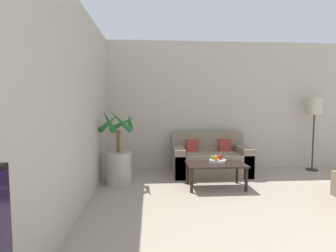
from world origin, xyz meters
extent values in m
cube|color=#BCB2A3|center=(0.00, 6.79, 1.35)|extent=(8.68, 0.06, 2.70)
cube|color=#BCB2A3|center=(-3.57, 3.38, 1.35)|extent=(0.06, 8.36, 2.70)
cylinder|color=#ADA393|center=(-3.21, 5.78, 0.28)|extent=(0.46, 0.46, 0.56)
cylinder|color=brown|center=(-3.21, 5.78, 0.75)|extent=(0.06, 0.06, 0.39)
cone|color=#23662D|center=(-3.01, 5.78, 1.08)|extent=(0.10, 0.46, 0.36)
cone|color=#23662D|center=(-3.14, 5.99, 1.05)|extent=(0.49, 0.25, 0.30)
cone|color=#23662D|center=(-3.38, 5.90, 1.07)|extent=(0.36, 0.44, 0.33)
cone|color=#23662D|center=(-3.35, 5.67, 1.11)|extent=(0.33, 0.41, 0.40)
cone|color=#23662D|center=(-3.15, 5.61, 1.11)|extent=(0.43, 0.23, 0.41)
cube|color=gray|center=(-1.47, 6.27, 0.22)|extent=(1.48, 0.77, 0.43)
cube|color=gray|center=(-1.47, 6.57, 0.62)|extent=(1.48, 0.16, 0.38)
cube|color=gray|center=(-2.11, 6.27, 0.28)|extent=(0.20, 0.77, 0.55)
cube|color=gray|center=(-0.83, 6.27, 0.28)|extent=(0.20, 0.77, 0.55)
cube|color=#B23D33|center=(-1.80, 6.45, 0.55)|extent=(0.24, 0.12, 0.24)
cube|color=#B23D33|center=(-1.14, 6.45, 0.55)|extent=(0.24, 0.12, 0.24)
cylinder|color=#2D2823|center=(0.74, 6.45, 0.01)|extent=(0.24, 0.24, 0.03)
cylinder|color=#2D2823|center=(0.74, 6.45, 0.60)|extent=(0.03, 0.03, 1.15)
cylinder|color=beige|center=(0.74, 6.45, 1.34)|extent=(0.30, 0.30, 0.34)
cylinder|color=black|center=(-2.01, 5.22, 0.19)|extent=(0.05, 0.05, 0.38)
cylinder|color=black|center=(-1.14, 5.22, 0.19)|extent=(0.05, 0.05, 0.38)
cylinder|color=black|center=(-2.01, 5.67, 0.19)|extent=(0.05, 0.05, 0.38)
cylinder|color=black|center=(-1.14, 5.67, 0.19)|extent=(0.05, 0.05, 0.38)
cube|color=black|center=(-1.57, 5.45, 0.39)|extent=(0.97, 0.54, 0.03)
cylinder|color=beige|center=(-1.53, 5.51, 0.43)|extent=(0.28, 0.28, 0.05)
sphere|color=red|center=(-1.48, 5.53, 0.50)|extent=(0.08, 0.08, 0.08)
sphere|color=olive|center=(-1.60, 5.56, 0.49)|extent=(0.07, 0.07, 0.07)
sphere|color=orange|center=(-1.57, 5.46, 0.50)|extent=(0.09, 0.09, 0.09)
camera|label=1|loc=(-2.65, 1.25, 1.38)|focal=28.00mm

